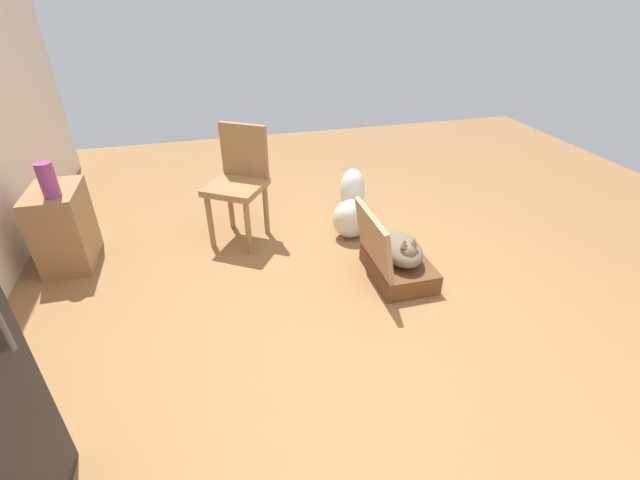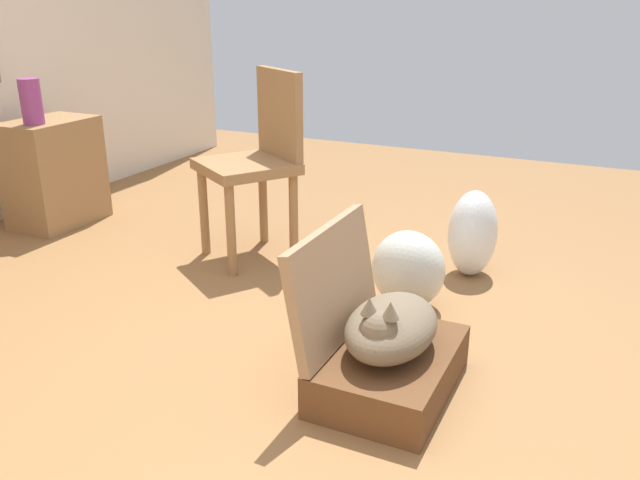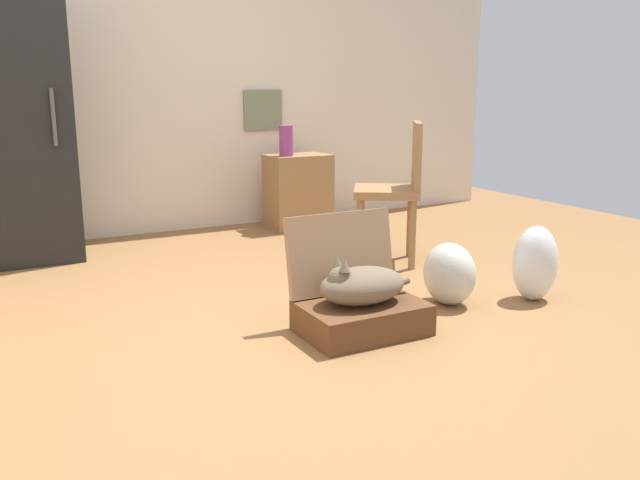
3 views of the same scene
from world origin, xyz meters
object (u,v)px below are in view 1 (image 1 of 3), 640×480
plastic_bag_white (351,219)px  cat (401,249)px  chair (239,179)px  vase_tall (48,180)px  plastic_bag_clear (352,190)px  suitcase_base (398,268)px  side_table (64,227)px

plastic_bag_white → cat: bearing=-166.8°
chair → vase_tall: bearing=-138.3°
plastic_bag_clear → chair: size_ratio=0.45×
plastic_bag_clear → suitcase_base: bearing=179.5°
plastic_bag_white → chair: (0.24, 0.85, 0.34)m
cat → chair: chair is taller
suitcase_base → cat: cat is taller
plastic_bag_white → vase_tall: (0.06, 2.11, 0.55)m
cat → chair: (0.89, 1.00, 0.27)m
cat → plastic_bag_white: bearing=13.2°
chair → plastic_bag_white: bearing=17.2°
side_table → vase_tall: vase_tall is taller
suitcase_base → chair: chair is taller
vase_tall → chair: (0.19, -1.26, -0.21)m
plastic_bag_clear → side_table: 2.33m
suitcase_base → side_table: size_ratio=0.95×
plastic_bag_white → side_table: bearing=85.2°
suitcase_base → plastic_bag_white: 0.66m
suitcase_base → plastic_bag_white: (0.63, 0.15, 0.09)m
cat → plastic_bag_clear: bearing=-0.5°
plastic_bag_white → plastic_bag_clear: plastic_bag_clear is taller
plastic_bag_white → plastic_bag_clear: 0.48m
suitcase_base → chair: 1.40m
suitcase_base → vase_tall: bearing=73.1°
cat → plastic_bag_clear: size_ratio=1.24×
suitcase_base → plastic_bag_white: bearing=13.4°
suitcase_base → cat: size_ratio=1.12×
side_table → vase_tall: size_ratio=2.50×
plastic_bag_clear → vase_tall: bearing=99.8°
suitcase_base → chair: bearing=48.9°
suitcase_base → vase_tall: size_ratio=2.38×
cat → plastic_bag_clear: (1.09, -0.01, -0.03)m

